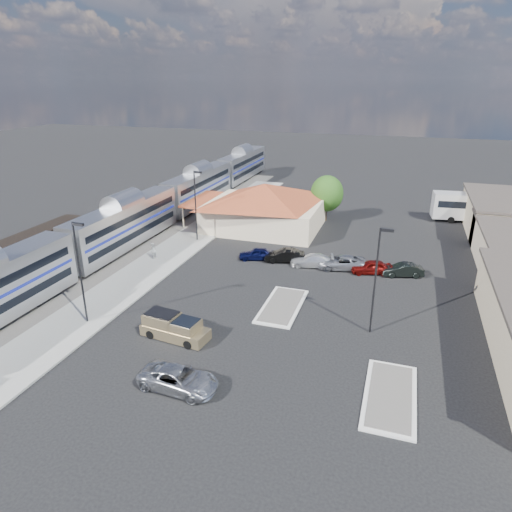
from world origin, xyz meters
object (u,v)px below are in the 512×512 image
(station_depot, at_px, (264,206))
(pickup_truck, at_px, (175,328))
(suv, at_px, (179,379))
(coach_bus, at_px, (480,206))

(station_depot, bearing_deg, pickup_truck, -86.52)
(suv, xyz_separation_m, coach_bus, (23.54, 47.48, 1.61))
(station_depot, relative_size, coach_bus, 1.41)
(station_depot, relative_size, pickup_truck, 3.21)
(pickup_truck, xyz_separation_m, coach_bus, (26.75, 41.80, 1.46))
(station_depot, distance_m, suv, 35.91)
(station_depot, height_order, suv, station_depot)
(station_depot, relative_size, suv, 3.34)
(suv, distance_m, coach_bus, 53.02)
(suv, height_order, coach_bus, coach_bus)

